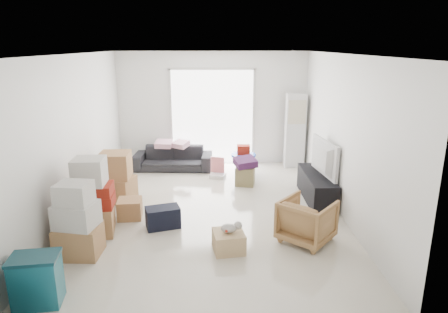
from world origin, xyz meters
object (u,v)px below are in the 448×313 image
television (318,170)px  ottoman (245,176)px  kids_table (243,154)px  wood_crate (229,241)px  ac_tower (295,131)px  storage_bins (37,280)px  sofa (173,154)px  tv_console (317,187)px  armchair (307,219)px

television → ottoman: bearing=48.8°
kids_table → wood_crate: 3.50m
kids_table → ac_tower: bearing=25.3°
storage_bins → ac_tower: bearing=53.7°
wood_crate → television: bearing=48.4°
sofa → wood_crate: sofa is taller
tv_console → wood_crate: 2.58m
television → wood_crate: 2.62m
television → sofa: bearing=48.3°
ac_tower → sofa: bearing=-177.0°
kids_table → sofa: bearing=164.8°
storage_bins → ottoman: size_ratio=1.57×
tv_console → armchair: armchair is taller
ac_tower → sofa: 2.93m
television → storage_bins: bearing=120.9°
sofa → armchair: armchair is taller
ac_tower → armchair: 3.84m
storage_bins → sofa: bearing=79.2°
ottoman → wood_crate: 2.82m
television → kids_table: kids_table is taller
ac_tower → storage_bins: 6.53m
storage_bins → television: bearing=38.6°
tv_console → armchair: size_ratio=2.09×
ac_tower → kids_table: bearing=-154.7°
armchair → television: bearing=-68.4°
ac_tower → television: size_ratio=1.54×
ac_tower → wood_crate: size_ratio=4.09×
armchair → kids_table: 3.27m
sofa → kids_table: size_ratio=2.66×
television → kids_table: size_ratio=1.67×
ac_tower → tv_console: 2.21m
tv_console → ottoman: bearing=146.5°
kids_table → armchair: bearing=-76.7°
storage_bins → kids_table: 5.33m
television → storage_bins: television is taller
tv_console → storage_bins: 4.99m
ottoman → wood_crate: bearing=-98.5°
tv_console → kids_table: (-1.30, 1.53, 0.24)m
television → wood_crate: size_ratio=2.66×
tv_console → storage_bins: (-3.90, -3.12, 0.05)m
kids_table → television: bearing=-49.7°
wood_crate → kids_table: bearing=83.1°
sofa → wood_crate: 4.09m
ac_tower → wood_crate: bearing=-112.3°
television → ottoman: 1.61m
television → armchair: size_ratio=1.58×
armchair → storage_bins: armchair is taller
sofa → television: bearing=-31.5°
ac_tower → kids_table: 1.43m
ac_tower → storage_bins: ac_tower is taller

